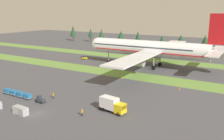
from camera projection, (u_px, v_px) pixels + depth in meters
ground_plane at (35, 114)px, 57.99m from camera, size 400.00×400.00×0.00m
grass_strip_near at (123, 74)px, 94.74m from camera, size 320.00×10.81×0.01m
grass_strip_far at (155, 60)px, 122.81m from camera, size 320.00×10.81×0.01m
airliner at (152, 49)px, 104.46m from camera, size 61.46×75.60×22.98m
baggage_tug at (40, 100)px, 65.03m from camera, size 2.62×1.33×1.97m
cargo_dolly_lead at (28, 96)px, 67.57m from camera, size 2.22×1.53×1.55m
cargo_dolly_second at (21, 94)px, 69.05m from camera, size 2.22×1.53×1.55m
cargo_dolly_third at (14, 92)px, 70.53m from camera, size 2.22×1.53×1.55m
cargo_dolly_fourth at (8, 91)px, 72.00m from camera, size 2.22×1.53×1.55m
catering_truck at (112, 104)px, 58.62m from camera, size 7.20×3.21×3.58m
pushback_tractor at (85, 58)px, 123.43m from camera, size 2.63×1.35×1.97m
ground_crew_marshaller at (53, 95)px, 67.91m from camera, size 0.42×0.43×1.74m
ground_crew_loader at (82, 112)px, 56.62m from camera, size 0.36×0.54×1.74m
uld_container_1 at (24, 112)px, 57.10m from camera, size 2.19×1.85×1.79m
uld_container_2 at (18, 109)px, 58.35m from camera, size 2.04×1.65×1.79m
taxiway_marker_0 at (122, 78)px, 88.69m from camera, size 0.44×0.44×0.61m
taxiway_marker_1 at (180, 85)px, 79.94m from camera, size 0.44×0.44×0.50m
taxiway_marker_2 at (179, 89)px, 76.17m from camera, size 0.44×0.44×0.52m
distant_tree_line at (180, 38)px, 158.46m from camera, size 184.45×9.69×12.41m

